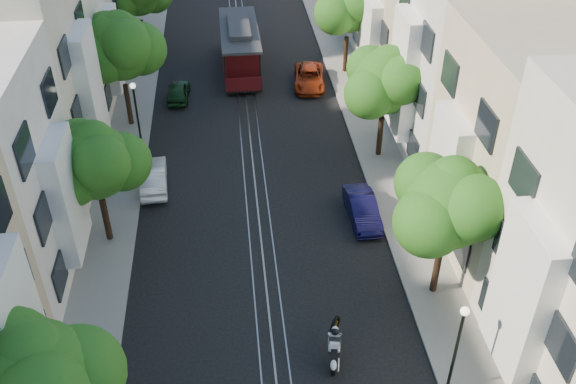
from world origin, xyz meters
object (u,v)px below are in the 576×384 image
object	(u,v)px
parked_car_e_mid	(362,209)
parked_car_e_far	(309,78)
tree_w_a	(35,384)
lamp_east	(459,337)
tree_e_c	(386,83)
lamp_west	(136,107)
cable_car	(240,45)
tree_e_d	(349,5)
parked_car_w_far	(178,91)
sportbike_rider	(334,343)
tree_w_c	(120,48)
tree_w_b	(96,163)
tree_e_b	(450,205)
parked_car_w_mid	(153,177)

from	to	relation	value
parked_car_e_mid	parked_car_e_far	size ratio (longest dim) A/B	0.86
tree_w_a	lamp_east	bearing A→B (deg)	8.57
tree_e_c	lamp_west	xyz separation A→B (m)	(-13.56, 2.02, -1.75)
tree_w_a	cable_car	world-z (taller)	tree_w_a
parked_car_e_mid	parked_car_e_far	bearing A→B (deg)	90.67
tree_e_d	cable_car	xyz separation A→B (m)	(-7.40, 1.10, -2.98)
parked_car_e_far	parked_car_w_far	xyz separation A→B (m)	(-8.80, -1.04, -0.03)
tree_w_a	cable_car	bearing A→B (deg)	76.90
sportbike_rider	lamp_west	bearing A→B (deg)	129.00
tree_w_c	lamp_east	xyz separation A→B (m)	(13.44, -20.98, -2.22)
tree_w_b	tree_e_b	bearing A→B (deg)	-19.15
tree_w_b	cable_car	size ratio (longest dim) A/B	0.75
sportbike_rider	parked_car_w_mid	distance (m)	14.57
lamp_east	cable_car	distance (m)	28.82
tree_e_b	parked_car_w_mid	bearing A→B (deg)	143.76
lamp_east	sportbike_rider	world-z (taller)	lamp_east
tree_e_b	lamp_east	size ratio (longest dim) A/B	1.61
tree_e_d	parked_car_w_far	size ratio (longest dim) A/B	2.03
tree_e_c	tree_w_a	distance (m)	23.05
lamp_east	parked_car_e_far	bearing A→B (deg)	94.32
tree_e_b	parked_car_e_mid	bearing A→B (deg)	111.76
tree_w_a	lamp_east	world-z (taller)	tree_w_a
tree_w_c	parked_car_e_far	xyz separation A→B (m)	(11.54, 4.20, -4.46)
tree_e_b	cable_car	world-z (taller)	tree_e_b
parked_car_e_mid	sportbike_rider	bearing A→B (deg)	-110.34
lamp_west	parked_car_w_mid	world-z (taller)	lamp_west
lamp_east	tree_w_b	bearing A→B (deg)	143.42
parked_car_w_far	tree_e_c	bearing A→B (deg)	147.97
parked_car_w_mid	tree_e_d	bearing A→B (deg)	-138.79
tree_e_d	tree_e_c	bearing A→B (deg)	-90.00
tree_e_b	parked_car_w_far	xyz separation A→B (m)	(-11.66, 19.17, -4.16)
sportbike_rider	parked_car_e_far	size ratio (longest dim) A/B	0.52
tree_w_a	tree_w_c	xyz separation A→B (m)	(0.00, 23.00, 0.34)
tree_w_b	parked_car_e_mid	distance (m)	12.83
tree_w_a	tree_e_c	bearing A→B (deg)	51.34
parked_car_e_far	parked_car_w_far	size ratio (longest dim) A/B	1.29
tree_e_c	parked_car_w_mid	world-z (taller)	tree_e_c
tree_w_b	sportbike_rider	size ratio (longest dim) A/B	2.79
tree_w_a	lamp_east	size ratio (longest dim) A/B	1.61
tree_e_d	parked_car_e_mid	xyz separation A→B (m)	(-2.14, -16.63, -4.25)
tree_e_c	sportbike_rider	xyz separation A→B (m)	(-4.94, -14.13, -3.76)
tree_e_b	parked_car_e_mid	distance (m)	7.10
tree_e_d	parked_car_e_far	bearing A→B (deg)	-147.85
cable_car	tree_w_a	bearing A→B (deg)	-103.62
sportbike_rider	cable_car	distance (m)	26.36
tree_e_b	parked_car_e_far	distance (m)	20.82
tree_w_c	cable_car	world-z (taller)	tree_w_c
tree_e_d	tree_w_c	size ratio (longest dim) A/B	0.97
tree_e_b	tree_w_a	distance (m)	16.01
tree_w_b	parked_car_e_mid	world-z (taller)	tree_w_b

